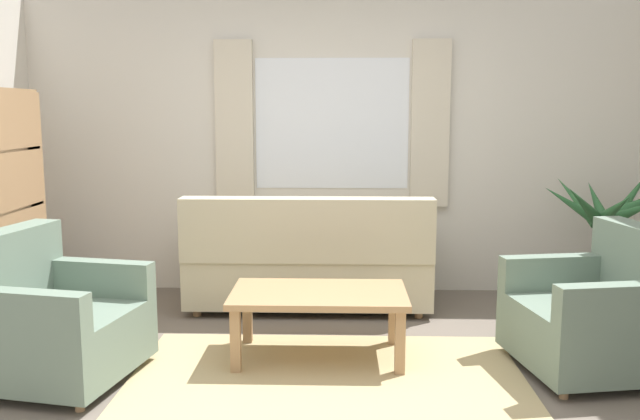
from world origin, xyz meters
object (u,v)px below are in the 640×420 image
at_px(coffee_table, 319,300).
at_px(armchair_right, 599,314).
at_px(armchair_left, 50,321).
at_px(bookshelf, 1,206).
at_px(potted_plant, 604,249).
at_px(couch, 309,263).

bearing_deg(coffee_table, armchair_right, -5.34).
height_order(armchair_left, bookshelf, bookshelf).
bearing_deg(coffee_table, bookshelf, 165.77).
bearing_deg(bookshelf, potted_plant, 97.16).
relative_size(armchair_left, potted_plant, 0.87).
bearing_deg(bookshelf, armchair_right, 79.48).
bearing_deg(armchair_right, potted_plant, 148.13).
bearing_deg(armchair_left, coffee_table, -65.20).
relative_size(couch, coffee_table, 1.73).
xyz_separation_m(coffee_table, potted_plant, (2.21, 1.15, 0.10)).
bearing_deg(armchair_left, bookshelf, 48.30).
bearing_deg(armchair_left, potted_plant, -57.02).
height_order(couch, armchair_right, couch).
distance_m(armchair_left, armchair_right, 3.24).
bearing_deg(bookshelf, armchair_left, 37.47).
relative_size(armchair_right, potted_plant, 0.86).
distance_m(potted_plant, bookshelf, 4.55).
xyz_separation_m(armchair_right, coffee_table, (-1.69, 0.16, 0.03)).
xyz_separation_m(potted_plant, bookshelf, (-4.50, -0.56, 0.40)).
relative_size(couch, armchair_left, 1.94).
xyz_separation_m(armchair_right, potted_plant, (0.53, 1.30, 0.13)).
distance_m(armchair_right, bookshelf, 4.08).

